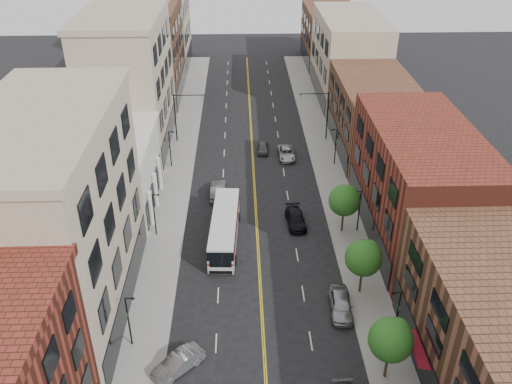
{
  "coord_description": "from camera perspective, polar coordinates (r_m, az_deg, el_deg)",
  "views": [
    {
      "loc": [
        -1.68,
        -24.84,
        34.05
      ],
      "look_at": [
        -0.12,
        24.46,
        5.0
      ],
      "focal_mm": 38.0,
      "sensor_mm": 36.0,
      "label": 1
    }
  ],
  "objects": [
    {
      "name": "bldg_r_far_c",
      "position": [
        115.97,
        7.81,
        15.97
      ],
      "size": [
        10.0,
        18.0,
        11.0
      ],
      "primitive_type": "cube",
      "color": "brown",
      "rests_on": "ground"
    },
    {
      "name": "bldg_r_far_b",
      "position": [
        96.6,
        9.69,
        13.81
      ],
      "size": [
        10.0,
        22.0,
        14.0
      ],
      "primitive_type": "cube",
      "color": "tan",
      "rests_on": "ground"
    },
    {
      "name": "sidewalk_right",
      "position": [
        69.8,
        8.05,
        1.04
      ],
      "size": [
        4.0,
        110.0,
        0.15
      ],
      "primitive_type": "cube",
      "color": "gray",
      "rests_on": "ground"
    },
    {
      "name": "bldg_l_far_c",
      "position": [
        114.45,
        -9.96,
        17.94
      ],
      "size": [
        10.0,
        16.0,
        20.0
      ],
      "primitive_type": "cube",
      "color": "tan",
      "rests_on": "ground"
    },
    {
      "name": "lamp_r_2",
      "position": [
        59.25,
        10.78,
        -1.75
      ],
      "size": [
        0.81,
        0.55,
        5.05
      ],
      "color": "black",
      "rests_on": "sidewalk_right"
    },
    {
      "name": "car_lane_c",
      "position": [
        76.77,
        0.74,
        4.69
      ],
      "size": [
        1.7,
        3.81,
        1.27
      ],
      "primitive_type": "imported",
      "rotation": [
        0.0,
        0.0,
        -0.05
      ],
      "color": "#444549",
      "rests_on": "ground"
    },
    {
      "name": "bldg_l_far_b",
      "position": [
        97.77,
        -11.11,
        14.19
      ],
      "size": [
        10.0,
        20.0,
        15.0
      ],
      "primitive_type": "cube",
      "color": "brown",
      "rests_on": "ground"
    },
    {
      "name": "bldg_r_far_a",
      "position": [
        77.91,
        12.31,
        7.89
      ],
      "size": [
        10.0,
        20.0,
        10.0
      ],
      "primitive_type": "cube",
      "color": "brown",
      "rests_on": "ground"
    },
    {
      "name": "bldg_r_mid",
      "position": [
        59.34,
        16.77,
        0.87
      ],
      "size": [
        10.0,
        22.0,
        12.0
      ],
      "primitive_type": "cube",
      "color": "maroon",
      "rests_on": "ground"
    },
    {
      "name": "bldg_l_white",
      "position": [
        65.24,
        -15.19,
        1.92
      ],
      "size": [
        10.0,
        14.0,
        8.0
      ],
      "primitive_type": "cube",
      "color": "silver",
      "rests_on": "ground"
    },
    {
      "name": "car_angle_b",
      "position": [
        45.2,
        -8.2,
        -17.41
      ],
      "size": [
        4.32,
        4.14,
        1.46
      ],
      "primitive_type": "imported",
      "rotation": [
        0.0,
        0.0,
        -0.83
      ],
      "color": "#9DA1A5",
      "rests_on": "ground"
    },
    {
      "name": "tree_r_3",
      "position": [
        58.39,
        9.38,
        -0.78
      ],
      "size": [
        3.4,
        3.4,
        5.59
      ],
      "color": "black",
      "rests_on": "sidewalk_right"
    },
    {
      "name": "city_bus",
      "position": [
        57.52,
        -3.33,
        -3.69
      ],
      "size": [
        3.33,
        12.04,
        3.07
      ],
      "rotation": [
        0.0,
        0.0,
        -0.05
      ],
      "color": "silver",
      "rests_on": "ground"
    },
    {
      "name": "car_lane_b",
      "position": [
        75.24,
        3.21,
        4.1
      ],
      "size": [
        2.37,
        4.86,
        1.33
      ],
      "primitive_type": "imported",
      "rotation": [
        0.0,
        0.0,
        0.03
      ],
      "color": "#A6A8AE",
      "rests_on": "ground"
    },
    {
      "name": "sidewalk_left",
      "position": [
        69.31,
        -8.47,
        0.78
      ],
      "size": [
        4.0,
        110.0,
        0.15
      ],
      "primitive_type": "cube",
      "color": "gray",
      "rests_on": "ground"
    },
    {
      "name": "car_lane_a",
      "position": [
        60.83,
        4.19,
        -2.84
      ],
      "size": [
        2.33,
        4.98,
        1.4
      ],
      "primitive_type": "imported",
      "rotation": [
        0.0,
        0.0,
        0.08
      ],
      "color": "black",
      "rests_on": "ground"
    },
    {
      "name": "bldg_l_far_a",
      "position": [
        78.54,
        -13.22,
        11.09
      ],
      "size": [
        10.0,
        20.0,
        18.0
      ],
      "primitive_type": "cube",
      "color": "tan",
      "rests_on": "ground"
    },
    {
      "name": "car_lane_behind",
      "position": [
        66.05,
        -4.03,
        0.2
      ],
      "size": [
        1.77,
        4.94,
        1.62
      ],
      "primitive_type": "imported",
      "rotation": [
        0.0,
        0.0,
        3.13
      ],
      "color": "#545359",
      "rests_on": "ground"
    },
    {
      "name": "car_parked_far",
      "position": [
        50.02,
        8.92,
        -11.6
      ],
      "size": [
        2.22,
        4.93,
        1.64
      ],
      "primitive_type": "imported",
      "rotation": [
        0.0,
        0.0,
        -0.06
      ],
      "color": "#929498",
      "rests_on": "ground"
    },
    {
      "name": "bldg_l_tanoffice",
      "position": [
        47.89,
        -20.2,
        -3.16
      ],
      "size": [
        10.0,
        22.0,
        18.0
      ],
      "primitive_type": "cube",
      "color": "tan",
      "rests_on": "ground"
    },
    {
      "name": "tree_r_2",
      "position": [
        50.32,
        11.34,
        -6.7
      ],
      "size": [
        3.4,
        3.4,
        5.59
      ],
      "color": "black",
      "rests_on": "sidewalk_right"
    },
    {
      "name": "lamp_r_3",
      "position": [
        73.0,
        8.36,
        4.96
      ],
      "size": [
        0.81,
        0.55,
        5.05
      ],
      "color": "black",
      "rests_on": "sidewalk_right"
    },
    {
      "name": "lamp_l_3",
      "position": [
        72.5,
        -9.02,
        4.71
      ],
      "size": [
        0.81,
        0.55,
        5.05
      ],
      "color": "black",
      "rests_on": "sidewalk_left"
    },
    {
      "name": "signal_mast_right",
      "position": [
        79.45,
        7.04,
        8.54
      ],
      "size": [
        4.49,
        0.18,
        7.2
      ],
      "color": "black",
      "rests_on": "sidewalk_right"
    },
    {
      "name": "lamp_l_1",
      "position": [
        46.15,
        -13.24,
        -12.86
      ],
      "size": [
        0.81,
        0.55,
        5.05
      ],
      "color": "black",
      "rests_on": "sidewalk_left"
    },
    {
      "name": "lamp_l_2",
      "position": [
        58.63,
        -10.64,
        -2.11
      ],
      "size": [
        0.81,
        0.55,
        5.05
      ],
      "color": "black",
      "rests_on": "sidewalk_left"
    },
    {
      "name": "lamp_r_1",
      "position": [
        46.94,
        14.62,
        -12.2
      ],
      "size": [
        0.81,
        0.55,
        5.05
      ],
      "color": "black",
      "rests_on": "sidewalk_right"
    },
    {
      "name": "tree_r_1",
      "position": [
        43.05,
        14.1,
        -14.72
      ],
      "size": [
        3.4,
        3.4,
        5.59
      ],
      "color": "black",
      "rests_on": "sidewalk_right"
    },
    {
      "name": "signal_mast_left",
      "position": [
        79.02,
        -8.01,
        8.35
      ],
      "size": [
        4.49,
        0.18,
        7.2
      ],
      "color": "black",
      "rests_on": "sidewalk_left"
    }
  ]
}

